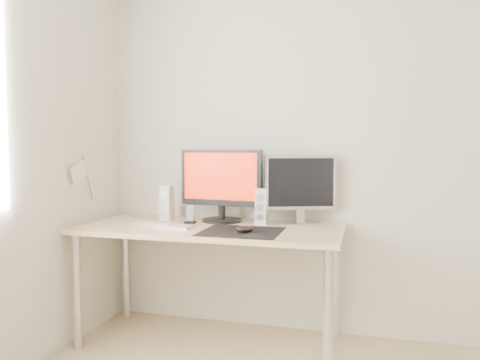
{
  "coord_description": "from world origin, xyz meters",
  "views": [
    {
      "loc": [
        -0.0,
        -1.29,
        1.21
      ],
      "look_at": [
        -0.77,
        1.48,
        1.01
      ],
      "focal_mm": 35.0,
      "sensor_mm": 36.0,
      "label": 1
    }
  ],
  "objects_px": {
    "keyboard": "(162,225)",
    "desk": "(210,239)",
    "mouse": "(243,229)",
    "main_monitor": "(221,183)",
    "speaker_right": "(262,206)",
    "speaker_left": "(167,203)",
    "phone_dock": "(190,218)",
    "second_monitor": "(300,186)"
  },
  "relations": [
    {
      "from": "keyboard",
      "to": "desk",
      "type": "bearing_deg",
      "value": 17.19
    },
    {
      "from": "mouse",
      "to": "main_monitor",
      "type": "xyz_separation_m",
      "value": [
        -0.24,
        0.35,
        0.23
      ]
    },
    {
      "from": "speaker_right",
      "to": "speaker_left",
      "type": "bearing_deg",
      "value": 178.72
    },
    {
      "from": "mouse",
      "to": "phone_dock",
      "type": "height_order",
      "value": "phone_dock"
    },
    {
      "from": "second_monitor",
      "to": "speaker_left",
      "type": "relative_size",
      "value": 1.9
    },
    {
      "from": "mouse",
      "to": "keyboard",
      "type": "distance_m",
      "value": 0.54
    },
    {
      "from": "desk",
      "to": "phone_dock",
      "type": "xyz_separation_m",
      "value": [
        -0.16,
        0.07,
        0.11
      ]
    },
    {
      "from": "speaker_left",
      "to": "speaker_right",
      "type": "bearing_deg",
      "value": -1.28
    },
    {
      "from": "main_monitor",
      "to": "phone_dock",
      "type": "distance_m",
      "value": 0.3
    },
    {
      "from": "speaker_left",
      "to": "speaker_right",
      "type": "distance_m",
      "value": 0.65
    },
    {
      "from": "phone_dock",
      "to": "main_monitor",
      "type": "bearing_deg",
      "value": 34.69
    },
    {
      "from": "main_monitor",
      "to": "speaker_right",
      "type": "distance_m",
      "value": 0.31
    },
    {
      "from": "mouse",
      "to": "speaker_left",
      "type": "relative_size",
      "value": 0.44
    },
    {
      "from": "desk",
      "to": "speaker_right",
      "type": "distance_m",
      "value": 0.38
    },
    {
      "from": "main_monitor",
      "to": "speaker_right",
      "type": "bearing_deg",
      "value": -7.71
    },
    {
      "from": "second_monitor",
      "to": "keyboard",
      "type": "relative_size",
      "value": 1.0
    },
    {
      "from": "speaker_right",
      "to": "keyboard",
      "type": "relative_size",
      "value": 0.53
    },
    {
      "from": "main_monitor",
      "to": "second_monitor",
      "type": "relative_size",
      "value": 1.27
    },
    {
      "from": "speaker_right",
      "to": "phone_dock",
      "type": "relative_size",
      "value": 1.96
    },
    {
      "from": "mouse",
      "to": "keyboard",
      "type": "relative_size",
      "value": 0.23
    },
    {
      "from": "speaker_left",
      "to": "phone_dock",
      "type": "xyz_separation_m",
      "value": [
        0.21,
        -0.09,
        -0.08
      ]
    },
    {
      "from": "main_monitor",
      "to": "phone_dock",
      "type": "xyz_separation_m",
      "value": [
        -0.17,
        -0.12,
        -0.22
      ]
    },
    {
      "from": "mouse",
      "to": "speaker_left",
      "type": "height_order",
      "value": "speaker_left"
    },
    {
      "from": "speaker_right",
      "to": "phone_dock",
      "type": "height_order",
      "value": "speaker_right"
    },
    {
      "from": "desk",
      "to": "keyboard",
      "type": "xyz_separation_m",
      "value": [
        -0.28,
        -0.09,
        0.09
      ]
    },
    {
      "from": "second_monitor",
      "to": "mouse",
      "type": "bearing_deg",
      "value": -125.01
    },
    {
      "from": "desk",
      "to": "keyboard",
      "type": "bearing_deg",
      "value": -162.81
    },
    {
      "from": "mouse",
      "to": "desk",
      "type": "xyz_separation_m",
      "value": [
        -0.25,
        0.16,
        -0.1
      ]
    },
    {
      "from": "mouse",
      "to": "desk",
      "type": "distance_m",
      "value": 0.31
    },
    {
      "from": "speaker_left",
      "to": "keyboard",
      "type": "bearing_deg",
      "value": -72.01
    },
    {
      "from": "mouse",
      "to": "speaker_left",
      "type": "bearing_deg",
      "value": 152.23
    },
    {
      "from": "mouse",
      "to": "desk",
      "type": "relative_size",
      "value": 0.06
    },
    {
      "from": "desk",
      "to": "speaker_left",
      "type": "xyz_separation_m",
      "value": [
        -0.36,
        0.17,
        0.19
      ]
    },
    {
      "from": "keyboard",
      "to": "phone_dock",
      "type": "xyz_separation_m",
      "value": [
        0.12,
        0.16,
        0.03
      ]
    },
    {
      "from": "second_monitor",
      "to": "speaker_right",
      "type": "distance_m",
      "value": 0.27
    },
    {
      "from": "desk",
      "to": "speaker_right",
      "type": "height_order",
      "value": "speaker_right"
    },
    {
      "from": "speaker_right",
      "to": "phone_dock",
      "type": "distance_m",
      "value": 0.46
    },
    {
      "from": "desk",
      "to": "speaker_right",
      "type": "xyz_separation_m",
      "value": [
        0.29,
        0.15,
        0.19
      ]
    },
    {
      "from": "mouse",
      "to": "main_monitor",
      "type": "height_order",
      "value": "main_monitor"
    },
    {
      "from": "mouse",
      "to": "speaker_right",
      "type": "height_order",
      "value": "speaker_right"
    },
    {
      "from": "desk",
      "to": "phone_dock",
      "type": "relative_size",
      "value": 13.69
    },
    {
      "from": "second_monitor",
      "to": "speaker_right",
      "type": "relative_size",
      "value": 1.9
    }
  ]
}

